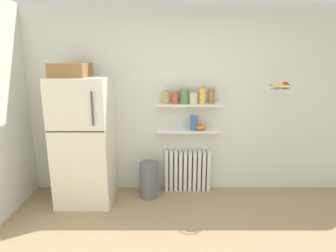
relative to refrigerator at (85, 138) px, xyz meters
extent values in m
cube|color=silver|center=(1.35, 0.40, 0.43)|extent=(7.04, 0.10, 2.60)
cube|color=silver|center=(0.00, 0.00, -0.04)|extent=(0.71, 0.70, 1.67)
cube|color=#262628|center=(0.00, -0.35, 0.18)|extent=(0.69, 0.01, 0.01)
cylinder|color=#4C4C51|center=(0.23, -0.37, 0.46)|extent=(0.02, 0.02, 0.40)
cube|color=olive|center=(-0.10, 0.00, 0.88)|extent=(0.42, 0.49, 0.17)
cube|color=white|center=(1.09, 0.27, -0.58)|extent=(0.05, 0.12, 0.60)
cube|color=white|center=(1.16, 0.27, -0.58)|extent=(0.05, 0.12, 0.60)
cube|color=white|center=(1.22, 0.27, -0.58)|extent=(0.05, 0.12, 0.60)
cube|color=white|center=(1.29, 0.27, -0.58)|extent=(0.05, 0.12, 0.60)
cube|color=white|center=(1.36, 0.27, -0.58)|extent=(0.05, 0.12, 0.60)
cube|color=white|center=(1.43, 0.27, -0.58)|extent=(0.05, 0.12, 0.60)
cube|color=white|center=(1.49, 0.27, -0.58)|extent=(0.05, 0.12, 0.60)
cube|color=white|center=(1.56, 0.27, -0.58)|extent=(0.05, 0.12, 0.60)
cube|color=white|center=(1.63, 0.27, -0.58)|extent=(0.05, 0.12, 0.60)
cube|color=white|center=(1.70, 0.27, -0.58)|extent=(0.05, 0.12, 0.60)
cube|color=white|center=(1.39, 0.24, 0.04)|extent=(0.89, 0.22, 0.02)
cube|color=white|center=(1.39, 0.24, 0.41)|extent=(0.89, 0.22, 0.02)
cylinder|color=tan|center=(1.08, 0.24, 0.50)|extent=(0.10, 0.10, 0.17)
cylinder|color=gray|center=(1.08, 0.24, 0.60)|extent=(0.09, 0.09, 0.02)
cylinder|color=#C64C38|center=(1.21, 0.24, 0.51)|extent=(0.09, 0.09, 0.17)
cylinder|color=gray|center=(1.21, 0.24, 0.60)|extent=(0.08, 0.08, 0.02)
cylinder|color=#5B7F4C|center=(1.33, 0.24, 0.52)|extent=(0.11, 0.11, 0.20)
cylinder|color=gray|center=(1.33, 0.24, 0.63)|extent=(0.11, 0.11, 0.02)
cylinder|color=beige|center=(1.45, 0.24, 0.49)|extent=(0.12, 0.12, 0.15)
cylinder|color=gray|center=(1.45, 0.24, 0.58)|extent=(0.11, 0.11, 0.02)
cylinder|color=yellow|center=(1.58, 0.24, 0.53)|extent=(0.09, 0.09, 0.21)
cylinder|color=gray|center=(1.58, 0.24, 0.64)|extent=(0.08, 0.08, 0.02)
cylinder|color=olive|center=(1.70, 0.24, 0.53)|extent=(0.09, 0.09, 0.21)
cylinder|color=gray|center=(1.70, 0.24, 0.64)|extent=(0.08, 0.08, 0.02)
cylinder|color=#38609E|center=(1.47, 0.24, 0.15)|extent=(0.10, 0.10, 0.20)
ellipsoid|color=orange|center=(1.56, 0.24, 0.09)|extent=(0.17, 0.17, 0.08)
cylinder|color=slate|center=(0.84, 0.08, -0.62)|extent=(0.27, 0.27, 0.50)
torus|color=#B2B2B7|center=(2.52, -0.03, 0.69)|extent=(0.29, 0.29, 0.01)
cylinder|color=#A8A8AD|center=(2.52, -0.03, 0.65)|extent=(0.23, 0.23, 0.01)
sphere|color=red|center=(2.59, -0.01, 0.70)|extent=(0.09, 0.09, 0.09)
sphere|color=gold|center=(2.48, -0.04, 0.69)|extent=(0.07, 0.07, 0.07)
ellipsoid|color=yellow|center=(2.55, -0.06, 0.68)|extent=(0.18, 0.05, 0.06)
camera|label=1|loc=(1.11, -3.60, 1.03)|focal=30.33mm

